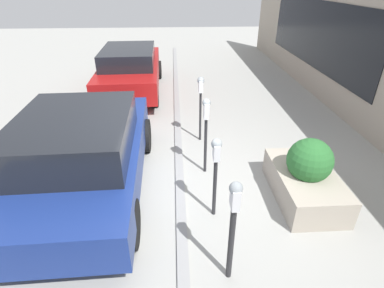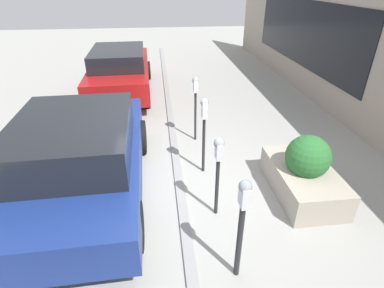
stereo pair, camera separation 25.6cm
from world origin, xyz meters
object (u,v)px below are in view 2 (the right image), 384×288
(parking_meter_fourth, at_px, (196,93))
(parking_meter_second, at_px, (218,159))
(parked_car_rear, at_px, (120,70))
(parking_meter_middle, at_px, (204,119))
(planter_box, at_px, (304,173))
(parking_meter_nearest, at_px, (242,215))
(parked_car_middle, at_px, (80,156))

(parking_meter_fourth, bearing_deg, parking_meter_second, -179.71)
(parking_meter_fourth, bearing_deg, parked_car_rear, 29.29)
(parking_meter_middle, relative_size, planter_box, 0.91)
(parking_meter_nearest, bearing_deg, parking_meter_middle, 1.78)
(parking_meter_middle, bearing_deg, parked_car_rear, 22.11)
(planter_box, relative_size, parked_car_middle, 0.38)
(parking_meter_middle, xyz_separation_m, parking_meter_fourth, (1.33, -0.01, 0.03))
(planter_box, distance_m, parked_car_rear, 6.82)
(parking_meter_second, bearing_deg, parking_meter_nearest, -177.54)
(parked_car_rear, bearing_deg, parked_car_middle, 176.50)
(parking_meter_nearest, xyz_separation_m, parked_car_middle, (1.91, 2.23, -0.21))
(parking_meter_fourth, xyz_separation_m, planter_box, (-2.21, -1.62, -0.74))
(parking_meter_second, height_order, planter_box, parking_meter_second)
(parking_meter_second, bearing_deg, parked_car_middle, 71.18)
(planter_box, bearing_deg, parking_meter_middle, 61.57)
(parking_meter_nearest, relative_size, parking_meter_second, 1.07)
(parking_meter_second, relative_size, parking_meter_middle, 0.91)
(parking_meter_middle, bearing_deg, planter_box, -118.43)
(parking_meter_nearest, distance_m, parked_car_middle, 2.94)
(planter_box, bearing_deg, parking_meter_fourth, 36.27)
(parking_meter_second, relative_size, parking_meter_fourth, 0.91)
(parking_meter_middle, height_order, parking_meter_fourth, parking_meter_middle)
(parking_meter_nearest, bearing_deg, parking_meter_fourth, 0.97)
(parked_car_middle, bearing_deg, parking_meter_nearest, -132.11)
(planter_box, distance_m, parked_car_middle, 3.83)
(parking_meter_second, relative_size, parked_car_rear, 0.30)
(parking_meter_nearest, xyz_separation_m, parked_car_rear, (7.28, 2.06, -0.24))
(parking_meter_second, distance_m, parking_meter_fourth, 2.56)
(parking_meter_nearest, relative_size, planter_box, 0.89)
(parking_meter_middle, height_order, planter_box, parking_meter_middle)
(parking_meter_second, relative_size, parked_car_middle, 0.32)
(parked_car_rear, bearing_deg, parking_meter_fourth, -152.39)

